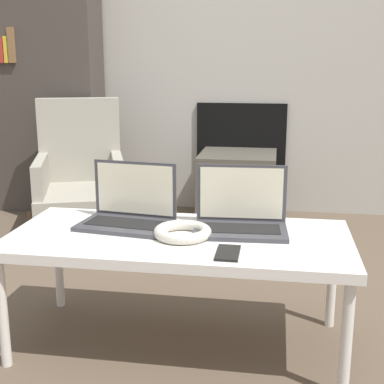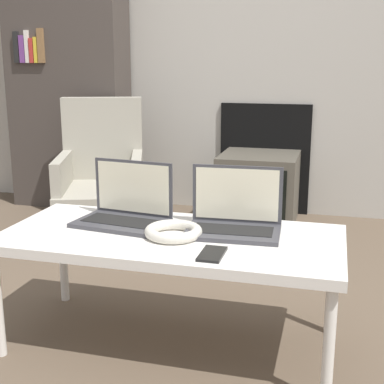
% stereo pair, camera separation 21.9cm
% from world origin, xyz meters
% --- Properties ---
extents(ground_plane, '(14.00, 14.00, 0.00)m').
position_xyz_m(ground_plane, '(0.00, 0.00, 0.00)').
color(ground_plane, brown).
extents(wall_back, '(7.00, 0.08, 2.60)m').
position_xyz_m(wall_back, '(0.00, 2.12, 1.29)').
color(wall_back, '#ADA89E').
rests_on(wall_back, ground_plane).
extents(table, '(1.23, 0.56, 0.44)m').
position_xyz_m(table, '(0.00, 0.14, 0.40)').
color(table, silver).
rests_on(table, ground_plane).
extents(laptop_left, '(0.36, 0.26, 0.23)m').
position_xyz_m(laptop_left, '(-0.21, 0.24, 0.49)').
color(laptop_left, '#38383D').
rests_on(laptop_left, table).
extents(laptop_right, '(0.35, 0.24, 0.23)m').
position_xyz_m(laptop_right, '(0.22, 0.24, 0.49)').
color(laptop_right, '#38383D').
rests_on(laptop_right, table).
extents(headphones, '(0.21, 0.21, 0.04)m').
position_xyz_m(headphones, '(0.02, 0.11, 0.46)').
color(headphones, beige).
rests_on(headphones, table).
extents(phone, '(0.07, 0.14, 0.01)m').
position_xyz_m(phone, '(0.19, -0.03, 0.44)').
color(phone, black).
rests_on(phone, table).
extents(tv, '(0.50, 0.52, 0.46)m').
position_xyz_m(tv, '(0.09, 1.82, 0.23)').
color(tv, '#4C473D').
rests_on(tv, ground_plane).
extents(armchair, '(0.70, 0.78, 0.82)m').
position_xyz_m(armchair, '(-0.89, 1.50, 0.39)').
color(armchair, gray).
rests_on(armchair, ground_plane).
extents(bookshelf, '(0.84, 0.32, 1.88)m').
position_xyz_m(bookshelf, '(-1.32, 1.92, 0.94)').
color(bookshelf, '#3F3833').
rests_on(bookshelf, ground_plane).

